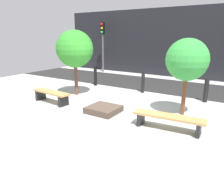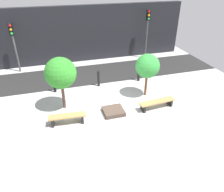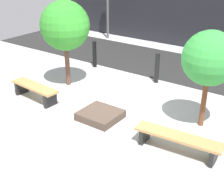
{
  "view_description": "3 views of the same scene",
  "coord_description": "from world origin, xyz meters",
  "px_view_note": "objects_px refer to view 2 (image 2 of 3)",
  "views": [
    {
      "loc": [
        4.06,
        -6.52,
        2.58
      ],
      "look_at": [
        0.41,
        -0.8,
        0.67
      ],
      "focal_mm": 35.0,
      "sensor_mm": 36.0,
      "label": 1
    },
    {
      "loc": [
        -2.73,
        -9.56,
        6.39
      ],
      "look_at": [
        0.05,
        -0.29,
        0.77
      ],
      "focal_mm": 35.0,
      "sensor_mm": 36.0,
      "label": 2
    },
    {
      "loc": [
        4.57,
        -6.53,
        4.13
      ],
      "look_at": [
        0.21,
        -0.45,
        0.63
      ],
      "focal_mm": 50.0,
      "sensor_mm": 36.0,
      "label": 3
    }
  ],
  "objects_px": {
    "bollard_far_left": "(54,84)",
    "bollard_center": "(139,74)",
    "tree_behind_left_bench": "(60,73)",
    "tree_behind_right_bench": "(147,66)",
    "bench_right": "(157,103)",
    "traffic_light_west": "(13,39)",
    "traffic_light_mid_west": "(147,26)",
    "bench_left": "(67,118)",
    "planter_bed": "(113,111)",
    "bollard_left": "(99,79)"
  },
  "relations": [
    {
      "from": "tree_behind_left_bench",
      "to": "tree_behind_right_bench",
      "type": "height_order",
      "value": "tree_behind_left_bench"
    },
    {
      "from": "planter_bed",
      "to": "tree_behind_right_bench",
      "type": "height_order",
      "value": "tree_behind_right_bench"
    },
    {
      "from": "bench_left",
      "to": "traffic_light_mid_west",
      "type": "bearing_deg",
      "value": 49.34
    },
    {
      "from": "bollard_left",
      "to": "bollard_center",
      "type": "bearing_deg",
      "value": 0.0
    },
    {
      "from": "bench_right",
      "to": "tree_behind_left_bench",
      "type": "relative_size",
      "value": 0.72
    },
    {
      "from": "bench_right",
      "to": "bollard_center",
      "type": "xyz_separation_m",
      "value": [
        0.37,
        3.36,
        0.16
      ]
    },
    {
      "from": "bench_right",
      "to": "bollard_center",
      "type": "height_order",
      "value": "bollard_center"
    },
    {
      "from": "traffic_light_mid_west",
      "to": "traffic_light_west",
      "type": "bearing_deg",
      "value": -179.99
    },
    {
      "from": "bench_left",
      "to": "bollard_far_left",
      "type": "relative_size",
      "value": 1.77
    },
    {
      "from": "bench_left",
      "to": "bench_right",
      "type": "xyz_separation_m",
      "value": [
        4.67,
        0.0,
        -0.02
      ]
    },
    {
      "from": "traffic_light_west",
      "to": "traffic_light_mid_west",
      "type": "bearing_deg",
      "value": 0.01
    },
    {
      "from": "bench_left",
      "to": "bollard_left",
      "type": "xyz_separation_m",
      "value": [
        2.34,
        3.36,
        0.18
      ]
    },
    {
      "from": "tree_behind_right_bench",
      "to": "bollard_far_left",
      "type": "relative_size",
      "value": 2.46
    },
    {
      "from": "planter_bed",
      "to": "bollard_left",
      "type": "height_order",
      "value": "bollard_left"
    },
    {
      "from": "planter_bed",
      "to": "tree_behind_left_bench",
      "type": "bearing_deg",
      "value": 151.62
    },
    {
      "from": "bollard_left",
      "to": "traffic_light_mid_west",
      "type": "height_order",
      "value": "traffic_light_mid_west"
    },
    {
      "from": "bollard_far_left",
      "to": "bollard_left",
      "type": "distance_m",
      "value": 2.7
    },
    {
      "from": "bollard_left",
      "to": "bollard_center",
      "type": "distance_m",
      "value": 2.71
    },
    {
      "from": "traffic_light_mid_west",
      "to": "bench_left",
      "type": "bearing_deg",
      "value": -135.2
    },
    {
      "from": "tree_behind_left_bench",
      "to": "bench_right",
      "type": "bearing_deg",
      "value": -17.38
    },
    {
      "from": "tree_behind_right_bench",
      "to": "traffic_light_mid_west",
      "type": "distance_m",
      "value": 6.32
    },
    {
      "from": "tree_behind_left_bench",
      "to": "bollard_center",
      "type": "relative_size",
      "value": 2.96
    },
    {
      "from": "bench_right",
      "to": "traffic_light_west",
      "type": "relative_size",
      "value": 0.59
    },
    {
      "from": "bollard_left",
      "to": "bollard_far_left",
      "type": "bearing_deg",
      "value": 180.0
    },
    {
      "from": "bench_left",
      "to": "bench_right",
      "type": "distance_m",
      "value": 4.67
    },
    {
      "from": "tree_behind_left_bench",
      "to": "bollard_far_left",
      "type": "distance_m",
      "value": 2.43
    },
    {
      "from": "tree_behind_left_bench",
      "to": "bollard_left",
      "type": "distance_m",
      "value": 3.35
    },
    {
      "from": "bench_right",
      "to": "tree_behind_left_bench",
      "type": "distance_m",
      "value": 5.17
    },
    {
      "from": "tree_behind_left_bench",
      "to": "traffic_light_mid_west",
      "type": "height_order",
      "value": "traffic_light_mid_west"
    },
    {
      "from": "planter_bed",
      "to": "traffic_light_west",
      "type": "distance_m",
      "value": 8.82
    },
    {
      "from": "bollard_left",
      "to": "bench_right",
      "type": "bearing_deg",
      "value": -55.16
    },
    {
      "from": "planter_bed",
      "to": "bollard_far_left",
      "type": "xyz_separation_m",
      "value": [
        -2.7,
        3.16,
        0.4
      ]
    },
    {
      "from": "bench_left",
      "to": "planter_bed",
      "type": "xyz_separation_m",
      "value": [
        2.34,
        0.2,
        -0.23
      ]
    },
    {
      "from": "bollard_center",
      "to": "planter_bed",
      "type": "bearing_deg",
      "value": -130.6
    },
    {
      "from": "bench_right",
      "to": "tree_behind_right_bench",
      "type": "xyz_separation_m",
      "value": [
        0.0,
        1.46,
        1.49
      ]
    },
    {
      "from": "traffic_light_west",
      "to": "bench_left",
      "type": "bearing_deg",
      "value": -70.37
    },
    {
      "from": "bollard_far_left",
      "to": "bollard_center",
      "type": "bearing_deg",
      "value": 0.0
    },
    {
      "from": "planter_bed",
      "to": "bollard_left",
      "type": "xyz_separation_m",
      "value": [
        0.0,
        3.16,
        0.41
      ]
    },
    {
      "from": "tree_behind_right_bench",
      "to": "bollard_center",
      "type": "bearing_deg",
      "value": 78.99
    },
    {
      "from": "bollard_left",
      "to": "tree_behind_right_bench",
      "type": "bearing_deg",
      "value": -39.03
    },
    {
      "from": "bench_right",
      "to": "tree_behind_left_bench",
      "type": "bearing_deg",
      "value": 158.08
    },
    {
      "from": "traffic_light_mid_west",
      "to": "bench_right",
      "type": "bearing_deg",
      "value": -109.63
    },
    {
      "from": "bench_right",
      "to": "traffic_light_mid_west",
      "type": "bearing_deg",
      "value": 65.83
    },
    {
      "from": "bench_right",
      "to": "tree_behind_right_bench",
      "type": "bearing_deg",
      "value": 85.46
    },
    {
      "from": "tree_behind_right_bench",
      "to": "traffic_light_mid_west",
      "type": "bearing_deg",
      "value": 65.88
    },
    {
      "from": "bollard_far_left",
      "to": "traffic_light_mid_west",
      "type": "distance_m",
      "value": 8.77
    },
    {
      "from": "planter_bed",
      "to": "bollard_left",
      "type": "relative_size",
      "value": 1.02
    },
    {
      "from": "bench_right",
      "to": "traffic_light_mid_west",
      "type": "distance_m",
      "value": 7.97
    },
    {
      "from": "planter_bed",
      "to": "traffic_light_west",
      "type": "xyz_separation_m",
      "value": [
        -4.9,
        6.99,
        2.24
      ]
    },
    {
      "from": "planter_bed",
      "to": "traffic_light_mid_west",
      "type": "xyz_separation_m",
      "value": [
        4.9,
        6.99,
        2.51
      ]
    }
  ]
}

